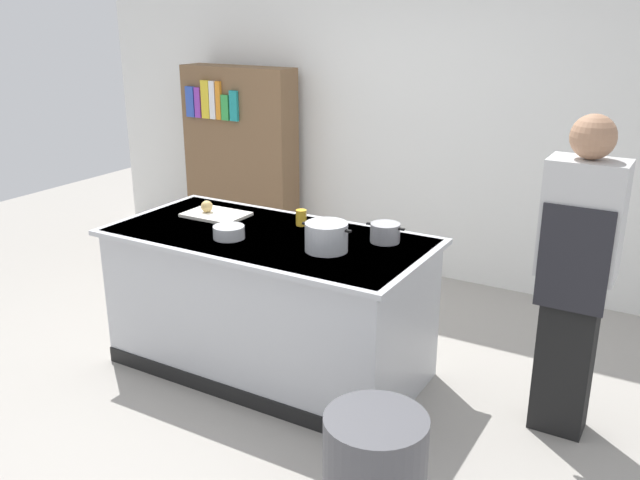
{
  "coord_description": "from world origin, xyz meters",
  "views": [
    {
      "loc": [
        2.24,
        -3.21,
        2.2
      ],
      "look_at": [
        0.25,
        0.2,
        0.85
      ],
      "focal_mm": 38.47,
      "sensor_mm": 36.0,
      "label": 1
    }
  ],
  "objects": [
    {
      "name": "person_chef",
      "position": [
        1.73,
        0.25,
        0.91
      ],
      "size": [
        0.38,
        0.25,
        1.72
      ],
      "rotation": [
        0.0,
        0.0,
        1.81
      ],
      "color": "black",
      "rests_on": "ground_plane"
    },
    {
      "name": "ground_plane",
      "position": [
        0.0,
        0.0,
        0.0
      ],
      "size": [
        10.0,
        10.0,
        0.0
      ],
      "primitive_type": "plane",
      "color": "#9E9991"
    },
    {
      "name": "bookshelf",
      "position": [
        -1.54,
        1.8,
        0.85
      ],
      "size": [
        1.1,
        0.31,
        1.7
      ],
      "color": "brown",
      "rests_on": "ground_plane"
    },
    {
      "name": "stock_pot",
      "position": [
        0.45,
        -0.07,
        0.98
      ],
      "size": [
        0.31,
        0.24,
        0.16
      ],
      "color": "#B7BABF",
      "rests_on": "counter_island"
    },
    {
      "name": "mixing_bowl",
      "position": [
        -0.16,
        -0.17,
        0.94
      ],
      "size": [
        0.19,
        0.19,
        0.07
      ],
      "primitive_type": "cylinder",
      "color": "#B7BABF",
      "rests_on": "counter_island"
    },
    {
      "name": "cutting_board",
      "position": [
        -0.51,
        0.15,
        0.91
      ],
      "size": [
        0.4,
        0.28,
        0.02
      ],
      "primitive_type": "cube",
      "color": "silver",
      "rests_on": "counter_island"
    },
    {
      "name": "counter_island",
      "position": [
        0.0,
        -0.0,
        0.47
      ],
      "size": [
        1.98,
        0.98,
        0.9
      ],
      "color": "#B7BABF",
      "rests_on": "ground_plane"
    },
    {
      "name": "back_wall",
      "position": [
        0.0,
        2.1,
        1.5
      ],
      "size": [
        6.4,
        0.12,
        3.0
      ],
      "primitive_type": "cube",
      "color": "white",
      "rests_on": "ground_plane"
    },
    {
      "name": "trash_bin",
      "position": [
        1.19,
        -0.94,
        0.28
      ],
      "size": [
        0.46,
        0.46,
        0.55
      ],
      "primitive_type": "cylinder",
      "color": "#4C4C51",
      "rests_on": "ground_plane"
    },
    {
      "name": "onion",
      "position": [
        -0.57,
        0.14,
        0.96
      ],
      "size": [
        0.08,
        0.08,
        0.08
      ],
      "primitive_type": "sphere",
      "color": "tan",
      "rests_on": "cutting_board"
    },
    {
      "name": "juice_cup",
      "position": [
        0.08,
        0.26,
        0.95
      ],
      "size": [
        0.07,
        0.07,
        0.1
      ],
      "primitive_type": "cylinder",
      "color": "yellow",
      "rests_on": "counter_island"
    },
    {
      "name": "sauce_pan",
      "position": [
        0.67,
        0.24,
        0.96
      ],
      "size": [
        0.24,
        0.17,
        0.11
      ],
      "color": "#99999E",
      "rests_on": "counter_island"
    }
  ]
}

